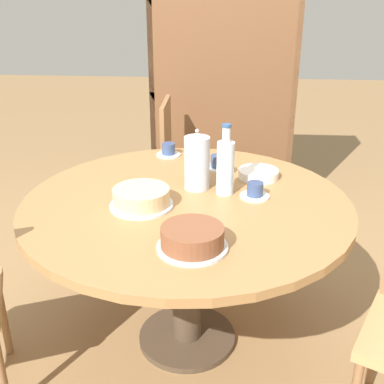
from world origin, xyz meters
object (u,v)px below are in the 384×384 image
at_px(coffee_pot, 197,161).
at_px(chair_a, 187,171).
at_px(cup_a, 218,163).
at_px(cup_c, 255,191).
at_px(water_bottle, 225,166).
at_px(cup_b, 168,150).
at_px(bookshelf, 222,93).
at_px(cake_second, 192,239).
at_px(cake_main, 141,198).

bearing_deg(coffee_pot, chair_a, 98.11).
height_order(chair_a, coffee_pot, coffee_pot).
height_order(cup_a, cup_c, same).
height_order(water_bottle, cup_b, water_bottle).
bearing_deg(bookshelf, cup_b, 74.13).
distance_m(coffee_pot, cake_second, 0.55).
bearing_deg(cup_b, coffee_pot, -67.16).
bearing_deg(cup_c, coffee_pot, 162.50).
distance_m(chair_a, cup_b, 0.52).
bearing_deg(cup_a, cake_main, -122.39).
distance_m(water_bottle, cup_b, 0.58).
relative_size(cup_a, cup_c, 1.00).
height_order(coffee_pot, cake_main, coffee_pot).
xyz_separation_m(chair_a, water_bottle, (0.25, -0.91, 0.38)).
xyz_separation_m(bookshelf, cup_b, (-0.26, -0.93, -0.12)).
bearing_deg(chair_a, water_bottle, -165.90).
xyz_separation_m(coffee_pot, water_bottle, (0.13, -0.05, 0.00)).
height_order(bookshelf, cup_a, bookshelf).
height_order(coffee_pot, cake_second, coffee_pot).
bearing_deg(coffee_pot, cup_c, -17.50).
distance_m(cake_main, cup_a, 0.56).
bearing_deg(coffee_pot, water_bottle, -21.68).
distance_m(cup_a, cup_b, 0.32).
bearing_deg(cup_a, cup_c, -63.32).
distance_m(cake_main, cup_b, 0.65).
xyz_separation_m(cake_second, cup_a, (0.06, 0.80, -0.01)).
height_order(coffee_pot, cup_b, coffee_pot).
relative_size(chair_a, cake_second, 3.75).
bearing_deg(chair_a, coffee_pot, -173.06).
bearing_deg(cup_a, cake_second, -94.56).
bearing_deg(cup_c, cake_main, -164.26).
distance_m(water_bottle, cup_c, 0.17).
xyz_separation_m(cup_a, cup_c, (0.17, -0.34, 0.00)).
bearing_deg(coffee_pot, cake_main, -135.12).
distance_m(chair_a, coffee_pot, 0.95).
relative_size(bookshelf, cake_main, 6.92).
distance_m(bookshelf, water_bottle, 1.41).
xyz_separation_m(bookshelf, cup_c, (0.18, -1.44, -0.12)).
relative_size(chair_a, cup_c, 7.33).
xyz_separation_m(chair_a, cake_main, (-0.09, -1.08, 0.29)).
distance_m(bookshelf, cup_a, 1.11).
bearing_deg(water_bottle, cup_a, 97.52).
bearing_deg(water_bottle, chair_a, 105.27).
bearing_deg(cup_b, cake_main, -92.87).
xyz_separation_m(coffee_pot, cup_b, (-0.18, 0.43, -0.10)).
xyz_separation_m(bookshelf, coffee_pot, (-0.08, -1.36, -0.02)).
relative_size(chair_a, cup_b, 7.33).
relative_size(bookshelf, cup_a, 14.21).
height_order(coffee_pot, water_bottle, water_bottle).
height_order(bookshelf, cup_c, bookshelf).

